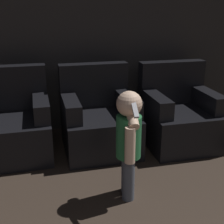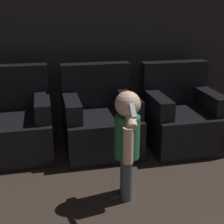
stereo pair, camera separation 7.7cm
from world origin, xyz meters
name	(u,v)px [view 1 (the left image)]	position (x,y,z in m)	size (l,w,h in m)	color
wall_back	(115,26)	(0.00, 4.50, 1.30)	(8.40, 0.05, 2.60)	#33302D
armchair_left	(13,126)	(-1.21, 3.84, 0.33)	(0.86, 0.87, 0.92)	black
armchair_middle	(99,121)	(-0.28, 3.84, 0.33)	(0.86, 0.87, 0.92)	black
armchair_right	(179,117)	(0.65, 3.84, 0.33)	(0.85, 0.86, 0.92)	black
person_toddler	(129,137)	(-0.14, 2.86, 0.55)	(0.20, 0.36, 0.93)	#474C56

